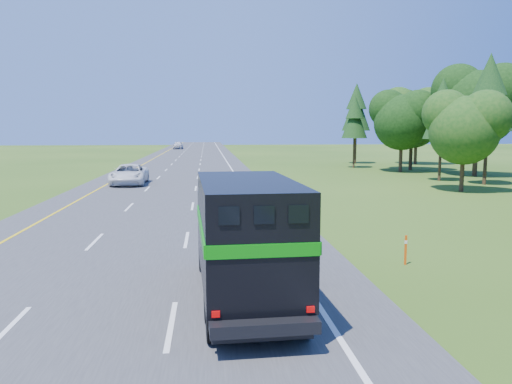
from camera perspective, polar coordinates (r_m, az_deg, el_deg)
road at (r=50.44m, az=-8.70°, el=1.96°), size 15.00×260.00×0.04m
lane_markings at (r=50.44m, az=-8.70°, el=1.99°), size 11.15×260.00×0.01m
horse_truck at (r=13.04m, az=-1.32°, el=-4.98°), size 2.58×7.41×3.24m
white_suv at (r=42.25m, az=-14.29°, el=1.97°), size 2.85×5.97×1.64m
far_car at (r=117.47m, az=-8.89°, el=5.32°), size 2.26×5.24×1.76m
delineator at (r=17.52m, az=16.73°, el=-6.26°), size 0.08×0.05×1.01m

